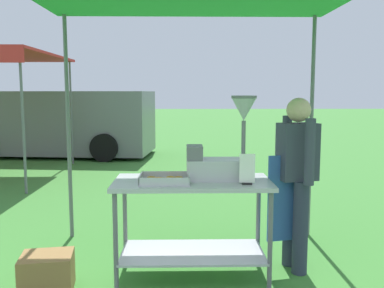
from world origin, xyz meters
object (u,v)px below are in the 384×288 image
at_px(donut_cart, 192,208).
at_px(van_grey, 58,122).
at_px(donut_fryer, 222,153).
at_px(vendor, 296,175).
at_px(menu_sign, 247,171).
at_px(supply_crate, 47,273).
at_px(donut_tray, 166,180).

height_order(donut_cart, van_grey, van_grey).
distance_m(donut_fryer, van_grey, 8.36).
xyz_separation_m(donut_cart, donut_fryer, (0.26, 0.05, 0.48)).
bearing_deg(donut_cart, vendor, 10.45).
xyz_separation_m(donut_fryer, menu_sign, (0.19, -0.23, -0.12)).
xyz_separation_m(donut_fryer, supply_crate, (-1.49, -0.28, -0.97)).
height_order(menu_sign, vendor, vendor).
bearing_deg(donut_tray, van_grey, 112.44).
bearing_deg(menu_sign, donut_fryer, 129.88).
bearing_deg(donut_tray, vendor, 12.67).
bearing_deg(supply_crate, van_grey, 105.57).
distance_m(vendor, supply_crate, 2.34).
bearing_deg(donut_cart, donut_fryer, 11.33).
height_order(vendor, van_grey, van_grey).
height_order(donut_fryer, van_grey, van_grey).
xyz_separation_m(donut_tray, menu_sign, (0.68, -0.08, 0.09)).
height_order(donut_fryer, menu_sign, donut_fryer).
height_order(donut_cart, vendor, vendor).
xyz_separation_m(donut_cart, van_grey, (-3.39, 7.56, 0.23)).
height_order(donut_fryer, vendor, donut_fryer).
bearing_deg(donut_tray, supply_crate, -172.23).
relative_size(donut_cart, donut_tray, 3.20).
bearing_deg(vendor, donut_tray, -167.33).
bearing_deg(menu_sign, supply_crate, -178.16).
distance_m(donut_cart, vendor, 1.01).
xyz_separation_m(menu_sign, van_grey, (-3.85, 7.74, -0.13)).
height_order(donut_tray, van_grey, van_grey).
distance_m(donut_fryer, vendor, 0.74).
distance_m(donut_fryer, supply_crate, 1.80).
distance_m(donut_tray, supply_crate, 1.25).
distance_m(donut_cart, supply_crate, 1.34).
height_order(vendor, supply_crate, vendor).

